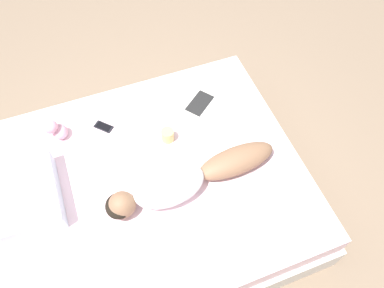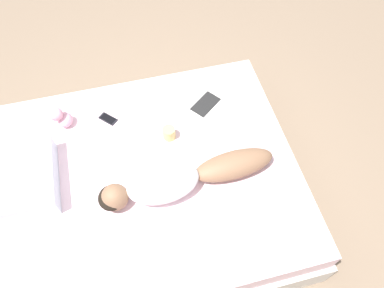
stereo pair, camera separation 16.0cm
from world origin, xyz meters
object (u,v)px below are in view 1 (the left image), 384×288
Objects in this scene: person at (184,180)px; cell_phone at (104,127)px; coffee_mug at (168,135)px; open_magazine at (211,109)px.

person is 8.24× the size of cell_phone.
coffee_mug reaches higher than cell_phone.
coffee_mug is at bearing 72.18° from open_magazine.
person is 9.76× the size of coffee_mug.
open_magazine is 0.81m from cell_phone.
person is 0.40m from coffee_mug.
cell_phone is (0.27, 0.41, -0.04)m from coffee_mug.
person is at bearing -103.43° from cell_phone.
person is 0.69m from open_magazine.
open_magazine is 4.30× the size of coffee_mug.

